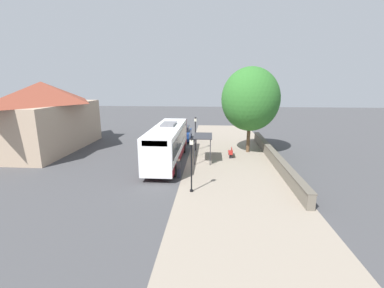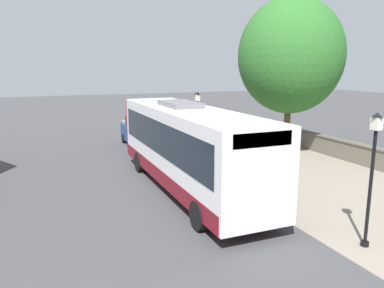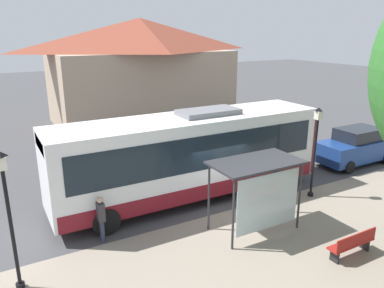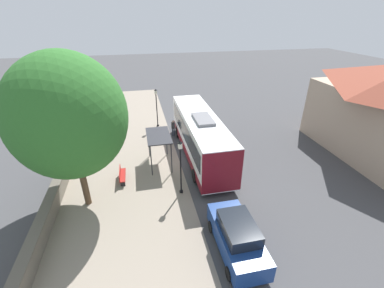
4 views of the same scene
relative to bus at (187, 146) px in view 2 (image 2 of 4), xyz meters
name	(u,v)px [view 2 (image 2 of 4)]	position (x,y,z in m)	size (l,w,h in m)	color
ground_plane	(219,180)	(-1.87, -0.61, -1.95)	(120.00, 120.00, 0.00)	#424244
sidewalk_plaza	(297,170)	(-6.37, -0.61, -1.94)	(9.00, 44.00, 0.02)	gray
stone_wall	(357,153)	(-10.42, -0.61, -1.38)	(0.60, 20.00, 1.13)	#6B6356
bus	(187,146)	(0.00, 0.00, 0.00)	(2.74, 11.55, 3.77)	white
bus_shelter	(252,133)	(-3.61, -0.67, 0.21)	(1.78, 3.16, 2.59)	#2D2D33
pedestrian	(277,193)	(-1.62, 4.32, -0.99)	(0.34, 0.22, 1.65)	#2D3347
bench	(278,155)	(-6.37, -2.31, -1.47)	(0.40, 1.77, 0.88)	maroon
street_lamp_near	(372,169)	(-2.89, 7.03, 0.45)	(0.28, 0.28, 4.02)	black
street_lamp_far	(197,120)	(-2.44, -4.60, 0.38)	(0.28, 0.28, 3.91)	black
shade_tree	(290,56)	(-8.44, -4.40, 3.98)	(6.28, 6.28, 9.39)	brown
parked_car_behind_bus	(141,132)	(-0.53, -9.83, -1.00)	(1.95, 4.51, 1.94)	navy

